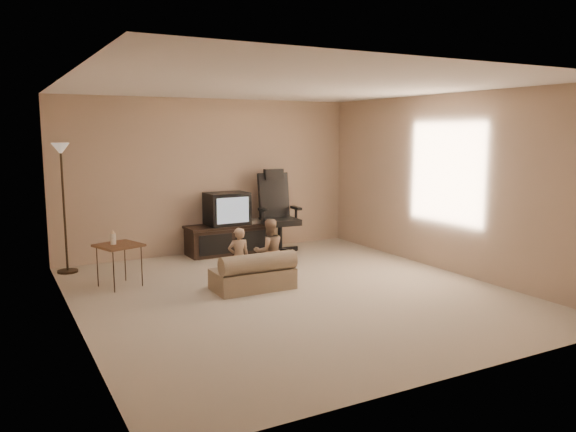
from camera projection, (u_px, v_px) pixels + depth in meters
name	position (u px, v px, depth m)	size (l,w,h in m)	color
floor	(291.00, 293.00, 6.94)	(5.50, 5.50, 0.00)	beige
room_shell	(291.00, 170.00, 6.71)	(5.50, 5.50, 5.50)	white
tv_stand	(228.00, 228.00, 9.13)	(1.41, 0.55, 1.00)	black
office_chair	(278.00, 222.00, 9.25)	(0.68, 0.70, 1.36)	black
side_table	(118.00, 246.00, 7.14)	(0.63, 0.63, 0.75)	brown
floor_lamp	(62.00, 179.00, 7.74)	(0.28, 0.28, 1.82)	#2E2114
child_sofa	(254.00, 274.00, 7.04)	(1.00, 0.57, 0.49)	gray
toddler_left	(239.00, 258.00, 7.13)	(0.28, 0.21, 0.77)	tan
toddler_right	(269.00, 251.00, 7.33)	(0.41, 0.23, 0.85)	tan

